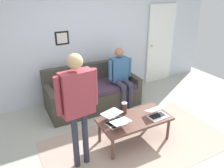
# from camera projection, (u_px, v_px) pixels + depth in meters

# --- Properties ---
(ground_plane) EXTENTS (7.68, 7.68, 0.00)m
(ground_plane) POSITION_uv_depth(u_px,v_px,m) (133.00, 146.00, 3.70)
(ground_plane) COLOR #A9A99C
(area_rug) EXTENTS (3.07, 1.65, 0.01)m
(area_rug) POSITION_uv_depth(u_px,v_px,m) (137.00, 143.00, 3.77)
(area_rug) COLOR tan
(area_rug) RESTS_ON ground_plane
(back_wall) EXTENTS (7.04, 0.11, 2.70)m
(back_wall) POSITION_uv_depth(u_px,v_px,m) (82.00, 40.00, 4.93)
(back_wall) COLOR silver
(back_wall) RESTS_ON ground_plane
(interior_door) EXTENTS (0.82, 0.09, 2.05)m
(interior_door) POSITION_uv_depth(u_px,v_px,m) (160.00, 44.00, 5.91)
(interior_door) COLOR white
(interior_door) RESTS_ON ground_plane
(couch) EXTENTS (1.96, 0.87, 0.88)m
(couch) POSITION_uv_depth(u_px,v_px,m) (92.00, 93.00, 4.84)
(couch) COLOR #3A372E
(couch) RESTS_ON ground_plane
(coffee_table) EXTENTS (1.21, 0.61, 0.44)m
(coffee_table) POSITION_uv_depth(u_px,v_px,m) (135.00, 121.00, 3.69)
(coffee_table) COLOR brown
(coffee_table) RESTS_ON ground_plane
(laptop_left) EXTENTS (0.41, 0.43, 0.13)m
(laptop_left) POSITION_uv_depth(u_px,v_px,m) (115.00, 119.00, 3.56)
(laptop_left) COLOR silver
(laptop_left) RESTS_ON coffee_table
(laptop_center) EXTENTS (0.34, 0.30, 0.15)m
(laptop_center) POSITION_uv_depth(u_px,v_px,m) (157.00, 114.00, 3.71)
(laptop_center) COLOR silver
(laptop_center) RESTS_ON coffee_table
(laptop_right) EXTENTS (0.33, 0.37, 0.14)m
(laptop_right) POSITION_uv_depth(u_px,v_px,m) (118.00, 123.00, 3.46)
(laptop_right) COLOR silver
(laptop_right) RESTS_ON coffee_table
(french_press) EXTENTS (0.11, 0.09, 0.24)m
(french_press) POSITION_uv_depth(u_px,v_px,m) (124.00, 108.00, 3.77)
(french_press) COLOR #4C3323
(french_press) RESTS_ON coffee_table
(person_standing) EXTENTS (0.60, 0.24, 1.71)m
(person_standing) POSITION_uv_depth(u_px,v_px,m) (78.00, 99.00, 2.90)
(person_standing) COLOR #2E303F
(person_standing) RESTS_ON ground_plane
(person_seated) EXTENTS (0.55, 0.51, 1.28)m
(person_seated) POSITION_uv_depth(u_px,v_px,m) (121.00, 74.00, 4.73)
(person_seated) COLOR #36344A
(person_seated) RESTS_ON ground_plane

